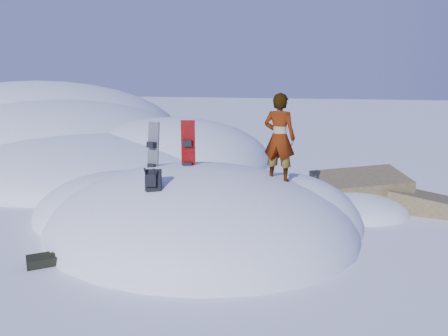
% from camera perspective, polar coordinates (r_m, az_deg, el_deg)
% --- Properties ---
extents(ground, '(120.00, 120.00, 0.00)m').
position_cam_1_polar(ground, '(9.97, -3.18, -8.30)').
color(ground, white).
rests_on(ground, ground).
extents(snow_mound, '(8.00, 6.00, 3.00)m').
position_cam_1_polar(snow_mound, '(10.24, -3.71, -7.76)').
color(snow_mound, white).
rests_on(snow_mound, ground).
extents(snow_ridge, '(21.50, 18.50, 6.40)m').
position_cam_1_polar(snow_ridge, '(23.23, -20.85, 2.63)').
color(snow_ridge, white).
rests_on(snow_ridge, ground).
extents(rock_outcrop, '(4.68, 4.41, 1.68)m').
position_cam_1_polar(rock_outcrop, '(12.45, 17.79, -4.65)').
color(rock_outcrop, olive).
rests_on(rock_outcrop, ground).
extents(snowboard_red, '(0.31, 0.19, 1.67)m').
position_cam_1_polar(snowboard_red, '(9.78, -4.70, 1.49)').
color(snowboard_red, '#C00A0C').
rests_on(snowboard_red, snow_mound).
extents(snowboard_dark, '(0.36, 0.31, 1.69)m').
position_cam_1_polar(snowboard_dark, '(10.13, -9.30, 1.28)').
color(snowboard_dark, black).
rests_on(snowboard_dark, snow_mound).
extents(backpack, '(0.37, 0.41, 0.50)m').
position_cam_1_polar(backpack, '(8.46, -9.26, -1.56)').
color(backpack, black).
rests_on(backpack, snow_mound).
extents(gear_pile, '(0.78, 0.68, 0.20)m').
position_cam_1_polar(gear_pile, '(8.95, -22.22, -10.96)').
color(gear_pile, black).
rests_on(gear_pile, ground).
extents(person, '(0.77, 0.59, 1.89)m').
position_cam_1_polar(person, '(9.30, 7.24, 3.93)').
color(person, slate).
rests_on(person, snow_mound).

